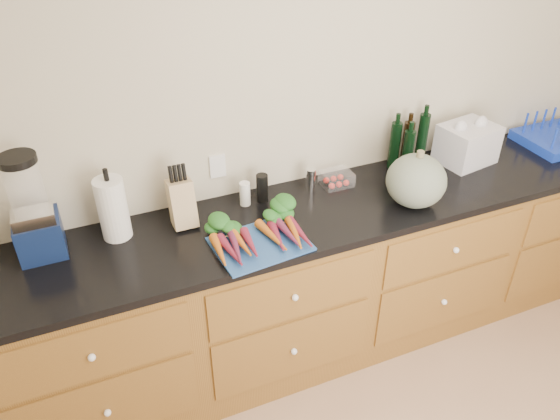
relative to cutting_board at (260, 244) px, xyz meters
name	(u,v)px	position (x,y,z in m)	size (l,w,h in m)	color
wall_back	(325,111)	(0.55, 0.48, 0.35)	(4.10, 0.05, 2.60)	beige
cabinets	(345,275)	(0.55, 0.16, -0.49)	(3.60, 0.64, 0.90)	brown
countertop	(351,204)	(0.55, 0.16, -0.03)	(3.64, 0.62, 0.04)	black
cutting_board	(260,244)	(0.00, 0.00, 0.00)	(0.41, 0.31, 0.01)	#234C8C
carrots	(256,232)	(0.00, 0.05, 0.03)	(0.45, 0.34, 0.06)	#C36016
squash	(416,181)	(0.83, 0.02, 0.13)	(0.29, 0.29, 0.27)	#566353
blender_appliance	(33,213)	(-0.90, 0.32, 0.20)	(0.19, 0.19, 0.48)	#0E1C44
paper_towel	(113,209)	(-0.58, 0.32, 0.14)	(0.13, 0.13, 0.30)	white
knife_block	(182,203)	(-0.27, 0.30, 0.11)	(0.11, 0.11, 0.22)	tan
grinder_salt	(245,194)	(0.05, 0.34, 0.06)	(0.05, 0.05, 0.12)	white
grinder_pepper	(262,188)	(0.14, 0.34, 0.07)	(0.06, 0.06, 0.15)	black
canister_chrome	(311,179)	(0.41, 0.34, 0.06)	(0.05, 0.05, 0.12)	white
tomato_box	(336,179)	(0.56, 0.33, 0.03)	(0.16, 0.13, 0.07)	white
bottles	(408,144)	(1.02, 0.37, 0.12)	(0.24, 0.12, 0.28)	black
grocery_bag	(467,144)	(1.35, 0.28, 0.10)	(0.29, 0.24, 0.22)	white
dish_rack	(559,137)	(2.02, 0.24, 0.04)	(0.45, 0.36, 0.18)	#1434B5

